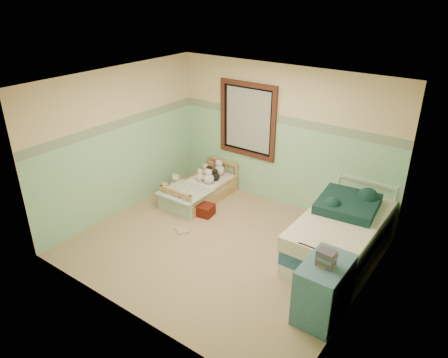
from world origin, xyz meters
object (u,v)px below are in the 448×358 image
Objects in this scene: plush_floor_cream at (176,186)px; red_pillow at (204,210)px; dresser at (323,290)px; floor_book at (182,230)px; plush_floor_tan at (165,194)px; twin_bed_frame at (338,249)px; toddler_bed_frame at (201,194)px.

plush_floor_cream reaches higher than red_pillow.
floor_book is (-2.64, 0.44, -0.37)m from dresser.
plush_floor_cream is at bearing 95.95° from plush_floor_tan.
red_pillow is (0.97, -0.36, -0.03)m from plush_floor_cream.
red_pillow is at bearing -0.95° from plush_floor_tan.
dresser is at bearing -21.33° from plush_floor_cream.
plush_floor_tan is 0.93m from red_pillow.
plush_floor_tan is at bearing 163.32° from dresser.
twin_bed_frame is (3.33, -0.13, -0.02)m from plush_floor_cream.
floor_book is (0.02, -0.62, -0.09)m from red_pillow.
plush_floor_cream is at bearing 159.83° from red_pillow.
red_pillow is at bearing -174.57° from twin_bed_frame.
toddler_bed_frame is at bearing 134.08° from red_pillow.
plush_floor_cream is 0.34m from plush_floor_tan.
plush_floor_tan is 0.12× the size of twin_bed_frame.
toddler_bed_frame is 2.79m from twin_bed_frame.
dresser reaches higher than plush_floor_tan.
plush_floor_cream is 3.33m from twin_bed_frame.
plush_floor_cream is 1.40m from floor_book.
floor_book is at bearing -33.78° from plush_floor_tan.
twin_bed_frame reaches higher than red_pillow.
twin_bed_frame is 6.22× the size of red_pillow.
plush_floor_tan is 3.30m from twin_bed_frame.
twin_bed_frame is at bearing 103.20° from dresser.
red_pillow is at bearing -20.17° from plush_floor_cream.
plush_floor_tan is 1.15m from floor_book.
dresser is at bearing -25.93° from toddler_bed_frame.
plush_floor_tan is 0.77× the size of red_pillow.
plush_floor_cream is 0.34× the size of dresser.
plush_floor_cream is 0.83× the size of red_pillow.
plush_floor_cream is at bearing -171.33° from toddler_bed_frame.
plush_floor_tan reaches higher than twin_bed_frame.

